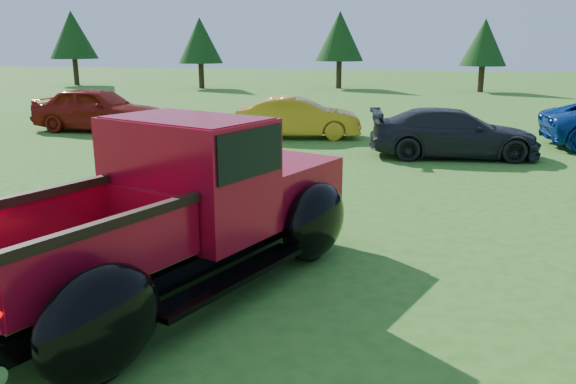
{
  "coord_description": "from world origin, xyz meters",
  "views": [
    {
      "loc": [
        1.93,
        -7.16,
        2.87
      ],
      "look_at": [
        0.3,
        0.2,
        0.89
      ],
      "focal_mm": 35.0,
      "sensor_mm": 36.0,
      "label": 1
    }
  ],
  "objects_px": {
    "pickup_truck": "(190,203)",
    "show_car_grey": "(453,133)",
    "tree_west": "(200,41)",
    "tree_mid_left": "(340,36)",
    "show_car_yellow": "(298,118)",
    "show_car_red": "(98,109)",
    "tree_mid_right": "(484,43)",
    "tree_far_west": "(72,35)"
  },
  "relations": [
    {
      "from": "tree_far_west",
      "to": "show_car_grey",
      "type": "height_order",
      "value": "tree_far_west"
    },
    {
      "from": "pickup_truck",
      "to": "show_car_grey",
      "type": "bearing_deg",
      "value": 89.01
    },
    {
      "from": "tree_west",
      "to": "pickup_truck",
      "type": "height_order",
      "value": "tree_west"
    },
    {
      "from": "tree_far_west",
      "to": "tree_mid_left",
      "type": "bearing_deg",
      "value": 3.01
    },
    {
      "from": "tree_mid_right",
      "to": "show_car_grey",
      "type": "relative_size",
      "value": 1.01
    },
    {
      "from": "tree_far_west",
      "to": "show_car_yellow",
      "type": "xyz_separation_m",
      "value": [
        20.43,
        -19.82,
        -2.88
      ]
    },
    {
      "from": "tree_mid_left",
      "to": "show_car_yellow",
      "type": "bearing_deg",
      "value": -86.06
    },
    {
      "from": "tree_west",
      "to": "tree_mid_right",
      "type": "relative_size",
      "value": 1.05
    },
    {
      "from": "tree_west",
      "to": "show_car_red",
      "type": "distance_m",
      "value": 19.36
    },
    {
      "from": "tree_mid_left",
      "to": "show_car_red",
      "type": "distance_m",
      "value": 21.76
    },
    {
      "from": "tree_mid_right",
      "to": "pickup_truck",
      "type": "relative_size",
      "value": 0.76
    },
    {
      "from": "tree_mid_left",
      "to": "show_car_yellow",
      "type": "relative_size",
      "value": 1.29
    },
    {
      "from": "pickup_truck",
      "to": "show_car_grey",
      "type": "xyz_separation_m",
      "value": [
        3.74,
        8.85,
        -0.33
      ]
    },
    {
      "from": "tree_far_west",
      "to": "tree_mid_left",
      "type": "distance_m",
      "value": 19.03
    },
    {
      "from": "pickup_truck",
      "to": "show_car_grey",
      "type": "distance_m",
      "value": 9.61
    },
    {
      "from": "tree_mid_right",
      "to": "show_car_red",
      "type": "xyz_separation_m",
      "value": [
        -14.5,
        -19.89,
        -2.22
      ]
    },
    {
      "from": "show_car_red",
      "to": "tree_mid_right",
      "type": "bearing_deg",
      "value": -34.88
    },
    {
      "from": "tree_west",
      "to": "show_car_grey",
      "type": "height_order",
      "value": "tree_west"
    },
    {
      "from": "tree_west",
      "to": "tree_mid_left",
      "type": "height_order",
      "value": "tree_mid_left"
    },
    {
      "from": "show_car_grey",
      "to": "pickup_truck",
      "type": "bearing_deg",
      "value": 150.47
    },
    {
      "from": "tree_west",
      "to": "pickup_truck",
      "type": "bearing_deg",
      "value": -69.3
    },
    {
      "from": "show_car_yellow",
      "to": "pickup_truck",
      "type": "bearing_deg",
      "value": 173.42
    },
    {
      "from": "tree_far_west",
      "to": "show_car_red",
      "type": "xyz_separation_m",
      "value": [
        13.5,
        -19.89,
        -2.77
      ]
    },
    {
      "from": "show_car_yellow",
      "to": "show_car_grey",
      "type": "relative_size",
      "value": 0.89
    },
    {
      "from": "tree_west",
      "to": "tree_mid_right",
      "type": "height_order",
      "value": "tree_west"
    },
    {
      "from": "pickup_truck",
      "to": "tree_mid_right",
      "type": "bearing_deg",
      "value": 99.61
    },
    {
      "from": "tree_west",
      "to": "show_car_red",
      "type": "relative_size",
      "value": 1.05
    },
    {
      "from": "tree_far_west",
      "to": "show_car_yellow",
      "type": "bearing_deg",
      "value": -44.13
    },
    {
      "from": "tree_far_west",
      "to": "show_car_red",
      "type": "relative_size",
      "value": 1.18
    },
    {
      "from": "tree_mid_left",
      "to": "show_car_grey",
      "type": "relative_size",
      "value": 1.15
    },
    {
      "from": "tree_mid_left",
      "to": "show_car_red",
      "type": "xyz_separation_m",
      "value": [
        -5.5,
        -20.89,
        -2.63
      ]
    },
    {
      "from": "tree_mid_right",
      "to": "tree_far_west",
      "type": "bearing_deg",
      "value": 180.0
    },
    {
      "from": "show_car_yellow",
      "to": "show_car_grey",
      "type": "height_order",
      "value": "show_car_yellow"
    },
    {
      "from": "tree_mid_left",
      "to": "show_car_grey",
      "type": "bearing_deg",
      "value": -75.34
    },
    {
      "from": "tree_far_west",
      "to": "pickup_truck",
      "type": "xyz_separation_m",
      "value": [
        21.28,
        -30.86,
        -2.56
      ]
    },
    {
      "from": "show_car_red",
      "to": "show_car_grey",
      "type": "height_order",
      "value": "show_car_red"
    },
    {
      "from": "tree_mid_right",
      "to": "show_car_yellow",
      "type": "xyz_separation_m",
      "value": [
        -7.57,
        -19.82,
        -2.33
      ]
    },
    {
      "from": "pickup_truck",
      "to": "tree_west",
      "type": "bearing_deg",
      "value": 132.6
    },
    {
      "from": "tree_mid_left",
      "to": "show_car_yellow",
      "type": "xyz_separation_m",
      "value": [
        1.43,
        -20.82,
        -2.74
      ]
    },
    {
      "from": "show_car_yellow",
      "to": "show_car_grey",
      "type": "xyz_separation_m",
      "value": [
        4.58,
        -2.19,
        -0.01
      ]
    },
    {
      "from": "tree_far_west",
      "to": "pickup_truck",
      "type": "relative_size",
      "value": 0.89
    },
    {
      "from": "tree_mid_left",
      "to": "show_car_yellow",
      "type": "height_order",
      "value": "tree_mid_left"
    }
  ]
}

